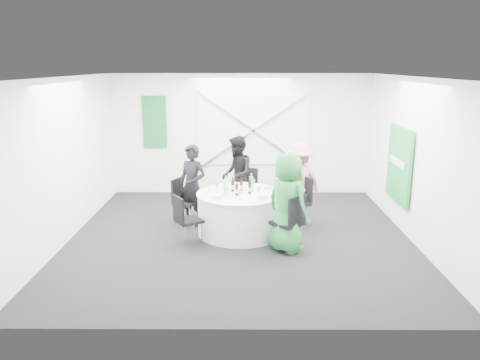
{
  "coord_description": "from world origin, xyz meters",
  "views": [
    {
      "loc": [
        0.05,
        -7.87,
        3.01
      ],
      "look_at": [
        0.0,
        0.2,
        1.0
      ],
      "focal_mm": 35.0,
      "sensor_mm": 36.0,
      "label": 1
    }
  ],
  "objects_px": {
    "clear_water_bottle": "(226,188)",
    "person_man_back_left": "(192,186)",
    "banquet_table": "(240,213)",
    "chair_front_left": "(185,217)",
    "chair_front_right": "(291,219)",
    "person_woman_green": "(287,202)",
    "person_woman_pink": "(298,183)",
    "chair_back_right": "(301,197)",
    "person_man_back": "(237,175)",
    "chair_back_left": "(183,198)",
    "green_water_bottle": "(251,184)",
    "chair_back": "(247,188)"
  },
  "relations": [
    {
      "from": "chair_back_right",
      "to": "chair_front_left",
      "type": "distance_m",
      "value": 2.31
    },
    {
      "from": "chair_back_right",
      "to": "person_woman_pink",
      "type": "distance_m",
      "value": 0.33
    },
    {
      "from": "chair_front_right",
      "to": "chair_front_left",
      "type": "distance_m",
      "value": 1.79
    },
    {
      "from": "chair_front_right",
      "to": "person_woman_pink",
      "type": "xyz_separation_m",
      "value": [
        0.28,
        1.5,
        0.22
      ]
    },
    {
      "from": "chair_front_left",
      "to": "banquet_table",
      "type": "bearing_deg",
      "value": -90.0
    },
    {
      "from": "chair_front_left",
      "to": "clear_water_bottle",
      "type": "distance_m",
      "value": 0.93
    },
    {
      "from": "person_man_back_left",
      "to": "green_water_bottle",
      "type": "bearing_deg",
      "value": 10.12
    },
    {
      "from": "chair_front_left",
      "to": "person_woman_pink",
      "type": "bearing_deg",
      "value": -91.23
    },
    {
      "from": "person_woman_pink",
      "to": "person_man_back",
      "type": "bearing_deg",
      "value": -56.75
    },
    {
      "from": "chair_back_left",
      "to": "chair_front_right",
      "type": "height_order",
      "value": "chair_front_right"
    },
    {
      "from": "clear_water_bottle",
      "to": "person_man_back_left",
      "type": "bearing_deg",
      "value": 141.05
    },
    {
      "from": "banquet_table",
      "to": "chair_front_right",
      "type": "xyz_separation_m",
      "value": [
        0.84,
        -0.85,
        0.19
      ]
    },
    {
      "from": "person_man_back_left",
      "to": "person_man_back",
      "type": "xyz_separation_m",
      "value": [
        0.83,
        0.78,
        0.02
      ]
    },
    {
      "from": "person_man_back_left",
      "to": "chair_back_right",
      "type": "bearing_deg",
      "value": 26.14
    },
    {
      "from": "chair_front_right",
      "to": "clear_water_bottle",
      "type": "height_order",
      "value": "clear_water_bottle"
    },
    {
      "from": "chair_back_left",
      "to": "chair_back_right",
      "type": "xyz_separation_m",
      "value": [
        2.25,
        -0.09,
        0.03
      ]
    },
    {
      "from": "person_man_back_left",
      "to": "person_woman_green",
      "type": "relative_size",
      "value": 0.94
    },
    {
      "from": "person_woman_pink",
      "to": "chair_front_left",
      "type": "bearing_deg",
      "value": 1.04
    },
    {
      "from": "chair_front_right",
      "to": "person_woman_green",
      "type": "height_order",
      "value": "person_woman_green"
    },
    {
      "from": "chair_back_right",
      "to": "person_man_back_left",
      "type": "bearing_deg",
      "value": -111.44
    },
    {
      "from": "person_man_back",
      "to": "chair_back_left",
      "type": "bearing_deg",
      "value": -57.81
    },
    {
      "from": "chair_front_right",
      "to": "clear_water_bottle",
      "type": "bearing_deg",
      "value": -80.56
    },
    {
      "from": "chair_front_right",
      "to": "person_man_back",
      "type": "bearing_deg",
      "value": -111.22
    },
    {
      "from": "chair_back",
      "to": "chair_front_right",
      "type": "distance_m",
      "value": 2.04
    },
    {
      "from": "chair_back_right",
      "to": "clear_water_bottle",
      "type": "xyz_separation_m",
      "value": [
        -1.41,
        -0.48,
        0.31
      ]
    },
    {
      "from": "chair_front_right",
      "to": "person_man_back_left",
      "type": "xyz_separation_m",
      "value": [
        -1.74,
        1.31,
        0.21
      ]
    },
    {
      "from": "person_man_back_left",
      "to": "clear_water_bottle",
      "type": "height_order",
      "value": "person_man_back_left"
    },
    {
      "from": "person_man_back",
      "to": "clear_water_bottle",
      "type": "bearing_deg",
      "value": -11.39
    },
    {
      "from": "chair_back_right",
      "to": "chair_back_left",
      "type": "bearing_deg",
      "value": -112.54
    },
    {
      "from": "banquet_table",
      "to": "chair_front_left",
      "type": "bearing_deg",
      "value": -147.58
    },
    {
      "from": "chair_back",
      "to": "chair_front_right",
      "type": "bearing_deg",
      "value": -62.51
    },
    {
      "from": "banquet_table",
      "to": "chair_front_left",
      "type": "xyz_separation_m",
      "value": [
        -0.93,
        -0.59,
        0.13
      ]
    },
    {
      "from": "chair_front_right",
      "to": "person_woman_pink",
      "type": "height_order",
      "value": "person_woman_pink"
    },
    {
      "from": "chair_back_left",
      "to": "person_woman_pink",
      "type": "bearing_deg",
      "value": -61.46
    },
    {
      "from": "person_man_back_left",
      "to": "clear_water_bottle",
      "type": "bearing_deg",
      "value": -11.63
    },
    {
      "from": "chair_back_left",
      "to": "chair_front_left",
      "type": "bearing_deg",
      "value": -146.17
    },
    {
      "from": "chair_back_left",
      "to": "person_woman_pink",
      "type": "distance_m",
      "value": 2.24
    },
    {
      "from": "chair_back",
      "to": "person_woman_pink",
      "type": "bearing_deg",
      "value": -15.37
    },
    {
      "from": "green_water_bottle",
      "to": "chair_back_right",
      "type": "bearing_deg",
      "value": 17.57
    },
    {
      "from": "chair_front_right",
      "to": "person_woman_green",
      "type": "relative_size",
      "value": 0.58
    },
    {
      "from": "banquet_table",
      "to": "clear_water_bottle",
      "type": "relative_size",
      "value": 5.51
    },
    {
      "from": "chair_front_right",
      "to": "clear_water_bottle",
      "type": "distance_m",
      "value": 1.39
    },
    {
      "from": "clear_water_bottle",
      "to": "person_woman_pink",
      "type": "bearing_deg",
      "value": 27.15
    },
    {
      "from": "banquet_table",
      "to": "green_water_bottle",
      "type": "xyz_separation_m",
      "value": [
        0.2,
        0.12,
        0.51
      ]
    },
    {
      "from": "banquet_table",
      "to": "green_water_bottle",
      "type": "height_order",
      "value": "green_water_bottle"
    },
    {
      "from": "person_woman_pink",
      "to": "person_woman_green",
      "type": "relative_size",
      "value": 0.96
    },
    {
      "from": "chair_front_right",
      "to": "person_woman_green",
      "type": "xyz_separation_m",
      "value": [
        -0.07,
        0.05,
        0.26
      ]
    },
    {
      "from": "chair_front_left",
      "to": "green_water_bottle",
      "type": "height_order",
      "value": "green_water_bottle"
    },
    {
      "from": "chair_back_right",
      "to": "chair_front_right",
      "type": "xyz_separation_m",
      "value": [
        -0.31,
        -1.27,
        0.01
      ]
    },
    {
      "from": "person_man_back_left",
      "to": "clear_water_bottle",
      "type": "relative_size",
      "value": 5.48
    }
  ]
}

